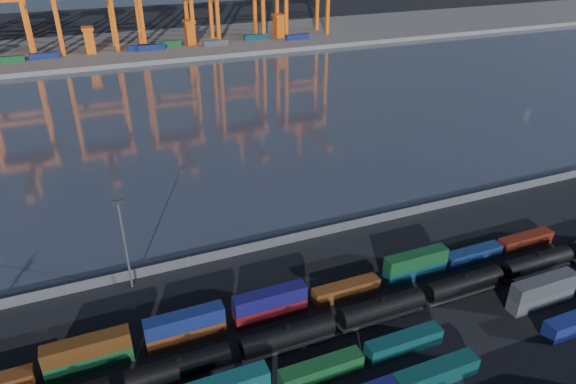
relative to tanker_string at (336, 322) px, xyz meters
name	(u,v)px	position (x,y,z in m)	size (l,w,h in m)	color
ground	(366,341)	(3.43, -3.04, -2.20)	(700.00, 700.00, 0.00)	black
harbor_water	(197,116)	(3.43, 101.96, -2.19)	(700.00, 700.00, 0.00)	#2F3644
far_quay	(145,46)	(3.43, 206.96, -1.20)	(700.00, 70.00, 2.00)	#514F4C
container_row_mid	(394,343)	(5.77, -6.53, -0.41)	(115.23, 2.40, 5.11)	navy
container_row_north	(257,310)	(-9.79, 7.11, -0.18)	(127.90, 2.34, 4.99)	#0F234C
tanker_string	(336,322)	(0.00, 0.00, 0.00)	(122.76, 3.06, 4.38)	black
waterfront_fence	(292,238)	(3.43, 24.96, -1.20)	(160.12, 0.12, 2.20)	#595B5E
yard_light_mast	(124,240)	(-26.57, 22.96, 7.10)	(1.60, 0.40, 16.60)	slate
quay_containers	(125,49)	(-7.57, 192.43, 1.10)	(172.58, 10.99, 2.60)	navy
straddle_carriers	(141,36)	(0.93, 196.96, 5.62)	(140.00, 7.00, 11.10)	#F25E11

